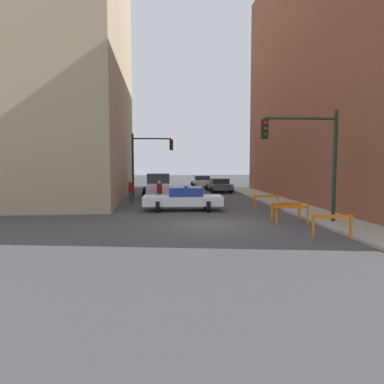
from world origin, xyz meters
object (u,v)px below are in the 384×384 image
at_px(traffic_light_near, 311,149).
at_px(barrier_corner, 266,200).
at_px(pedestrian_crossing, 159,193).
at_px(barrier_back, 286,208).
at_px(pedestrian_corner, 131,191).
at_px(barrier_mid, 292,211).
at_px(white_truck, 158,186).
at_px(parked_car_near, 219,185).
at_px(traffic_light_far, 146,156).
at_px(police_car, 183,198).
at_px(parked_car_mid, 202,181).
at_px(barrier_front, 332,222).

xyz_separation_m(traffic_light_near, barrier_corner, (-0.56, 5.10, -2.91)).
relative_size(traffic_light_near, pedestrian_crossing, 3.13).
bearing_deg(barrier_back, pedestrian_corner, 134.45).
bearing_deg(barrier_mid, white_truck, 114.07).
relative_size(white_truck, parked_car_near, 1.24).
xyz_separation_m(traffic_light_far, police_car, (2.45, -9.26, -2.67)).
relative_size(parked_car_mid, barrier_corner, 2.70).
relative_size(parked_car_mid, barrier_front, 2.71).
bearing_deg(pedestrian_crossing, traffic_light_far, 162.05).
relative_size(traffic_light_near, barrier_front, 3.26).
bearing_deg(white_truck, barrier_mid, -66.92).
height_order(parked_car_mid, barrier_mid, parked_car_mid).
xyz_separation_m(traffic_light_far, barrier_front, (7.60, -17.74, -2.78)).
height_order(pedestrian_crossing, pedestrian_corner, same).
relative_size(white_truck, barrier_corner, 3.40).
height_order(barrier_mid, barrier_corner, same).
bearing_deg(traffic_light_near, white_truck, 117.03).
xyz_separation_m(traffic_light_near, barrier_mid, (-0.86, -0.04, -2.91)).
bearing_deg(barrier_back, police_car, 138.32).
relative_size(traffic_light_near, parked_car_mid, 1.20).
relative_size(traffic_light_near, barrier_corner, 3.25).
bearing_deg(parked_car_mid, white_truck, -113.62).
bearing_deg(barrier_mid, traffic_light_far, 116.16).
distance_m(police_car, white_truck, 8.63).
height_order(white_truck, pedestrian_crossing, white_truck).
bearing_deg(parked_car_near, traffic_light_near, -88.18).
bearing_deg(barrier_front, white_truck, 111.27).
xyz_separation_m(parked_car_mid, barrier_mid, (1.28, -24.70, -0.06)).
height_order(traffic_light_near, barrier_back, traffic_light_near).
bearing_deg(traffic_light_far, parked_car_mid, 59.73).
height_order(parked_car_near, barrier_corner, parked_car_near).
bearing_deg(white_truck, barrier_front, -69.73).
height_order(police_car, white_truck, white_truck).
relative_size(pedestrian_crossing, pedestrian_corner, 1.00).
distance_m(parked_car_mid, barrier_mid, 24.74).
xyz_separation_m(traffic_light_far, barrier_corner, (7.47, -9.47, -2.78)).
xyz_separation_m(traffic_light_far, barrier_back, (7.25, -13.53, -2.78)).
bearing_deg(barrier_corner, barrier_front, -89.10).
xyz_separation_m(traffic_light_near, pedestrian_crossing, (-7.00, 7.94, -2.67)).
relative_size(police_car, white_truck, 0.88).
distance_m(parked_car_mid, barrier_back, 23.67).
xyz_separation_m(parked_car_near, barrier_mid, (0.44, -18.12, -0.06)).
distance_m(police_car, parked_car_near, 13.47).
xyz_separation_m(traffic_light_far, white_truck, (0.99, -0.76, -2.49)).
bearing_deg(barrier_front, parked_car_near, 92.33).
distance_m(pedestrian_corner, barrier_back, 11.68).
height_order(white_truck, barrier_front, white_truck).
distance_m(pedestrian_corner, barrier_front, 15.17).
distance_m(pedestrian_crossing, barrier_front, 12.91).
bearing_deg(barrier_back, barrier_front, -85.25).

